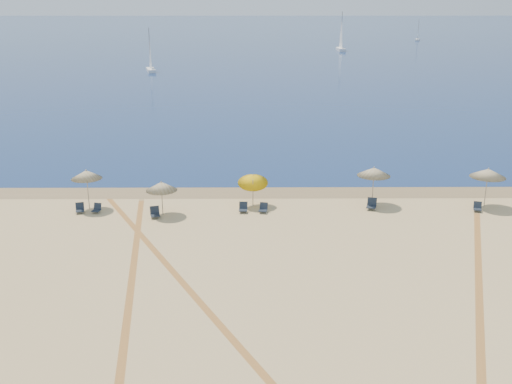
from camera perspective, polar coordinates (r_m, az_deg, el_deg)
ocean at (r=241.28m, az=-0.35°, el=15.09°), size 500.00×500.00×0.00m
wet_sand at (r=42.02m, az=-0.04°, el=0.02°), size 500.00×500.00×0.00m
umbrella_1 at (r=39.56m, az=-15.90°, el=1.62°), size 1.96×1.96×2.64m
umbrella_2 at (r=37.51m, az=-9.03°, el=0.55°), size 1.96×1.96×2.22m
umbrella_3 at (r=38.63m, az=-0.30°, el=1.24°), size 1.97×2.04×2.41m
umbrella_4 at (r=39.54m, az=11.20°, el=1.92°), size 2.16×2.16×2.60m
umbrella_5 at (r=41.21m, az=21.30°, el=1.70°), size 2.27×2.27×2.63m
chair_1 at (r=39.54m, az=-16.48°, el=-1.52°), size 0.66×0.72×0.63m
chair_2 at (r=39.28m, az=-14.97°, el=-1.54°), size 0.60×0.67×0.59m
chair_3 at (r=37.63m, az=-9.63°, el=-1.97°), size 0.72×0.79×0.68m
chair_4 at (r=38.03m, az=-1.23°, el=-1.52°), size 0.56×0.64×0.64m
chair_5 at (r=37.98m, az=0.71°, el=-1.56°), size 0.62×0.69×0.61m
chair_6 at (r=39.25m, az=11.00°, el=-1.17°), size 0.78×0.85×0.72m
chair_7 at (r=40.74m, az=20.41°, el=-1.37°), size 0.65×0.70×0.60m
sailboat_0 at (r=198.03m, az=15.21°, el=14.36°), size 2.41×4.45×6.43m
sailboat_1 at (r=156.37m, az=8.14°, el=14.27°), size 1.73×6.42×9.52m
sailboat_2 at (r=112.59m, az=-10.06°, el=12.45°), size 2.60×5.39×7.78m
tire_tracks at (r=28.35m, az=-0.49°, el=-9.34°), size 51.33×42.84×0.00m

